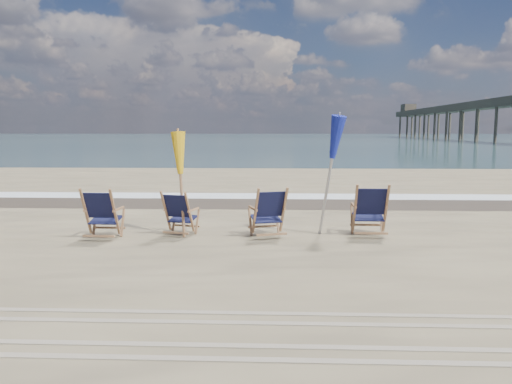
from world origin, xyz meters
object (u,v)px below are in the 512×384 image
umbrella_blue (329,142)px  beach_chair_0 (115,214)px  beach_chair_2 (284,212)px  umbrella_yellow (181,158)px  beach_chair_1 (190,214)px  beach_chair_3 (386,211)px

umbrella_blue → beach_chair_0: bearing=-171.5°
beach_chair_2 → umbrella_yellow: (-2.08, 0.09, 1.06)m
beach_chair_1 → umbrella_blue: umbrella_blue is taller
beach_chair_2 → umbrella_blue: size_ratio=0.42×
beach_chair_2 → beach_chair_3: size_ratio=0.95×
beach_chair_3 → umbrella_yellow: 4.26m
beach_chair_1 → beach_chair_3: size_ratio=0.86×
beach_chair_0 → umbrella_blue: umbrella_blue is taller
beach_chair_1 → umbrella_yellow: umbrella_yellow is taller
beach_chair_2 → beach_chair_3: beach_chair_3 is taller
beach_chair_1 → umbrella_blue: 3.16m
beach_chair_3 → umbrella_yellow: bearing=0.7°
beach_chair_0 → umbrella_blue: bearing=-169.3°
beach_chair_3 → umbrella_blue: umbrella_blue is taller
beach_chair_1 → umbrella_yellow: 1.14m
beach_chair_1 → umbrella_yellow: (-0.18, 0.13, 1.11)m
beach_chair_2 → beach_chair_3: (2.05, 0.08, 0.03)m
beach_chair_3 → umbrella_blue: bearing=-6.7°
beach_chair_0 → umbrella_yellow: size_ratio=0.50×
beach_chair_0 → umbrella_blue: (4.21, 0.63, 1.39)m
umbrella_blue → beach_chair_3: bearing=-7.4°
beach_chair_1 → beach_chair_3: 3.95m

